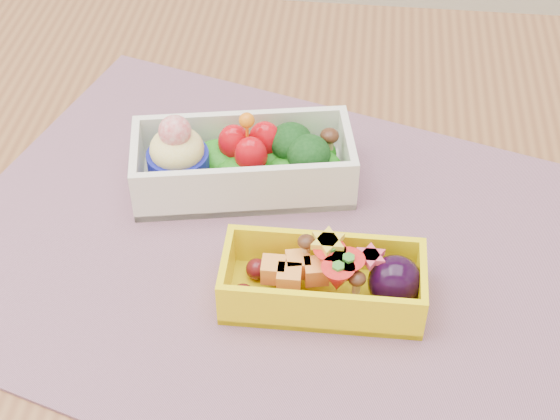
# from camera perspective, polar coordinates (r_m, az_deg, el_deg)

# --- Properties ---
(table) EXTENTS (1.20, 0.80, 0.75)m
(table) POSITION_cam_1_polar(r_m,az_deg,el_deg) (0.75, -1.35, -7.90)
(table) COLOR brown
(table) RESTS_ON ground
(placemat) EXTENTS (0.60, 0.52, 0.00)m
(placemat) POSITION_cam_1_polar(r_m,az_deg,el_deg) (0.67, -0.68, -2.63)
(placemat) COLOR gray
(placemat) RESTS_ON table
(bento_white) EXTENTS (0.20, 0.12, 0.08)m
(bento_white) POSITION_cam_1_polar(r_m,az_deg,el_deg) (0.71, -2.63, 3.33)
(bento_white) COLOR white
(bento_white) RESTS_ON placemat
(bento_yellow) EXTENTS (0.15, 0.07, 0.05)m
(bento_yellow) POSITION_cam_1_polar(r_m,az_deg,el_deg) (0.62, 3.28, -4.83)
(bento_yellow) COLOR yellow
(bento_yellow) RESTS_ON placemat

